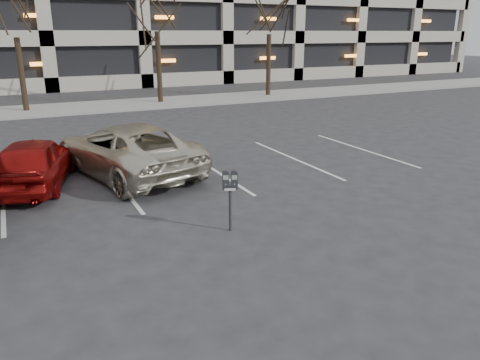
# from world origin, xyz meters

# --- Properties ---
(ground) EXTENTS (140.00, 140.00, 0.00)m
(ground) POSITION_xyz_m (0.00, 0.00, 0.00)
(ground) COLOR #28282B
(ground) RESTS_ON ground
(sidewalk) EXTENTS (80.00, 4.00, 0.12)m
(sidewalk) POSITION_xyz_m (0.00, 16.00, 0.06)
(sidewalk) COLOR gray
(sidewalk) RESTS_ON ground
(stall_lines) EXTENTS (16.90, 5.20, 0.00)m
(stall_lines) POSITION_xyz_m (-1.40, 2.30, 0.01)
(stall_lines) COLOR silver
(stall_lines) RESTS_ON ground
(parking_meter) EXTENTS (0.34, 0.24, 1.25)m
(parking_meter) POSITION_xyz_m (-0.04, -1.93, 0.96)
(parking_meter) COLOR black
(parking_meter) RESTS_ON ground
(suv_silver) EXTENTS (3.64, 5.70, 1.47)m
(suv_silver) POSITION_xyz_m (-0.95, 2.96, 0.73)
(suv_silver) COLOR beige
(suv_silver) RESTS_ON ground
(car_red) EXTENTS (2.61, 4.18, 1.33)m
(car_red) POSITION_xyz_m (-3.37, 2.91, 0.66)
(car_red) COLOR maroon
(car_red) RESTS_ON ground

